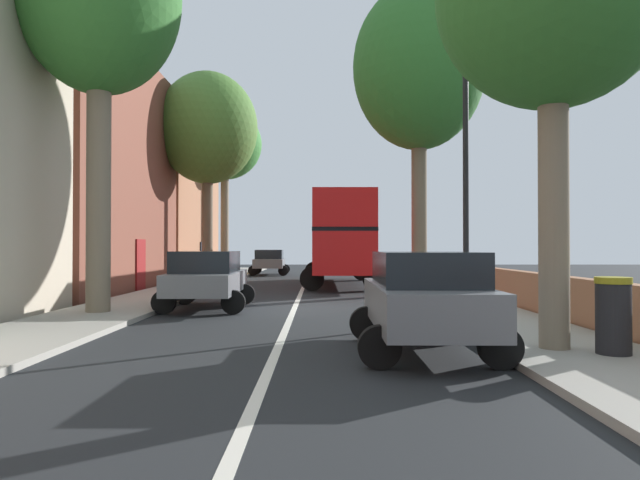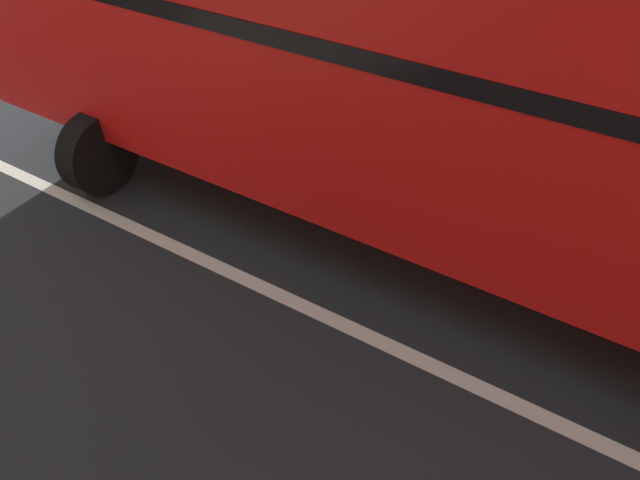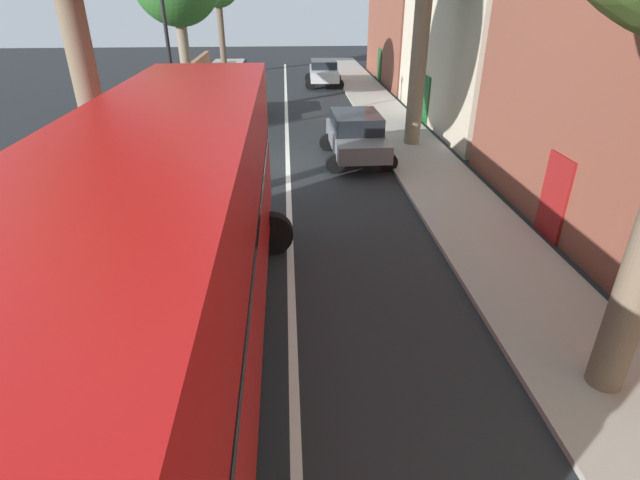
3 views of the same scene
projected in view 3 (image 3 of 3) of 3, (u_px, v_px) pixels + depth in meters
The scene contains 12 objects.
ground_plane at pixel (288, 166), 17.17m from camera, with size 84.00×84.00×0.00m, color black.
road_centre_line at pixel (288, 166), 17.17m from camera, with size 0.16×54.00×0.01m, color silver.
sidewalk_left at pixel (423, 161), 17.44m from camera, with size 2.60×60.00×0.12m, color #9E998E.
sidewalk_right at pixel (147, 167), 16.85m from camera, with size 2.60×60.00×0.12m, color #9E998E.
terraced_houses_left at pixel (537, 25), 16.18m from camera, with size 4.07×47.52×9.91m.
boundary_wall_right at pixel (99, 155), 16.53m from camera, with size 0.36×54.00×1.11m, color #9E6647.
double_decker_bus at pixel (172, 236), 7.03m from camera, with size 3.56×10.95×4.06m.
parked_car_silver_left_0 at pixel (324, 71), 31.27m from camera, with size 2.54×4.32×1.58m.
parked_car_grey_right_1 at pixel (234, 98), 23.11m from camera, with size 2.42×4.17×1.70m.
parked_car_grey_left_2 at pixel (356, 134), 17.38m from camera, with size 2.52×4.22×1.67m.
lamppost_right at pixel (168, 44), 17.86m from camera, with size 0.32×0.32×6.31m.
litter_bin_right at pixel (178, 101), 23.67m from camera, with size 0.55×0.55×1.19m.
Camera 3 is at (-0.02, 16.51, 5.53)m, focal length 27.09 mm.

